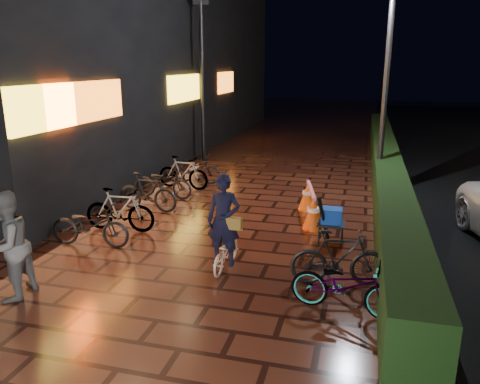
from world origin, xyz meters
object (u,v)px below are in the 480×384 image
(traffic_barrier, at_px, (311,204))
(cart_assembly, at_px, (331,218))
(cyclist, at_px, (225,235))
(bystander_person, at_px, (8,246))

(traffic_barrier, bearing_deg, cart_assembly, -68.47)
(cyclist, bearing_deg, bystander_person, -147.49)
(cart_assembly, bearing_deg, cyclist, -134.57)
(bystander_person, distance_m, cart_assembly, 5.69)
(cyclist, distance_m, traffic_barrier, 3.29)
(bystander_person, height_order, cart_assembly, bystander_person)
(bystander_person, distance_m, cyclist, 3.35)
(bystander_person, height_order, traffic_barrier, bystander_person)
(bystander_person, bearing_deg, cyclist, 123.31)
(bystander_person, height_order, cyclist, cyclist)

